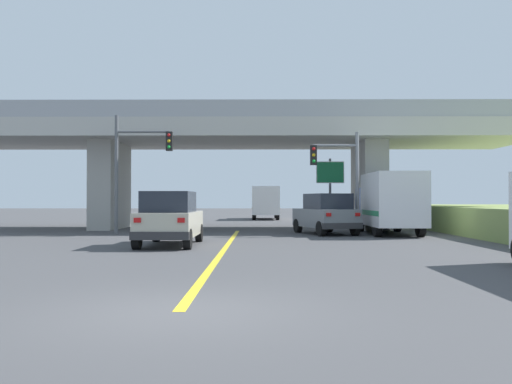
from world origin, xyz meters
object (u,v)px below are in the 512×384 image
object	(u,v)px
box_truck	(389,202)
semi_truck_distant	(266,202)
suv_lead	(170,218)
traffic_signal_farside	(135,160)
suv_crossing	(326,214)
traffic_signal_nearside	(341,170)
highway_sign	(330,178)

from	to	relation	value
box_truck	semi_truck_distant	xyz separation A→B (m)	(-5.94, 21.88, -0.06)
suv_lead	traffic_signal_farside	world-z (taller)	traffic_signal_farside
box_truck	semi_truck_distant	distance (m)	22.68
suv_lead	suv_crossing	world-z (taller)	same
traffic_signal_nearside	suv_lead	bearing A→B (deg)	-138.82
suv_crossing	box_truck	bearing A→B (deg)	-19.24
semi_truck_distant	suv_lead	bearing A→B (deg)	-97.63
suv_lead	traffic_signal_nearside	size ratio (longest dim) A/B	0.95
suv_lead	highway_sign	bearing A→B (deg)	55.39
traffic_signal_nearside	semi_truck_distant	xyz separation A→B (m)	(-3.46, 22.33, -1.63)
traffic_signal_farside	highway_sign	distance (m)	10.86
traffic_signal_farside	semi_truck_distant	xyz separation A→B (m)	(6.78, 21.65, -2.18)
traffic_signal_nearside	semi_truck_distant	world-z (taller)	traffic_signal_nearside
suv_crossing	traffic_signal_nearside	distance (m)	2.32
traffic_signal_farside	suv_crossing	bearing A→B (deg)	-0.48
suv_lead	suv_crossing	size ratio (longest dim) A/B	1.03
suv_lead	highway_sign	distance (m)	13.02
box_truck	suv_lead	bearing A→B (deg)	-145.02
highway_sign	traffic_signal_nearside	bearing A→B (deg)	-90.04
box_truck	traffic_signal_nearside	size ratio (longest dim) A/B	1.30
box_truck	highway_sign	distance (m)	4.69
traffic_signal_nearside	traffic_signal_farside	world-z (taller)	traffic_signal_farside
suv_crossing	traffic_signal_farside	size ratio (longest dim) A/B	0.78
traffic_signal_farside	highway_sign	xyz separation A→B (m)	(10.24, 3.52, -0.78)
box_truck	semi_truck_distant	bearing A→B (deg)	105.17
suv_lead	highway_sign	size ratio (longest dim) A/B	1.19
suv_lead	suv_crossing	xyz separation A→B (m)	(6.66, 7.00, -0.00)
suv_lead	traffic_signal_nearside	world-z (taller)	traffic_signal_nearside
box_truck	highway_sign	size ratio (longest dim) A/B	1.62
semi_truck_distant	highway_sign	bearing A→B (deg)	-79.18
box_truck	traffic_signal_nearside	distance (m)	2.96
suv_lead	highway_sign	xyz separation A→B (m)	(7.32, 10.60, 1.91)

